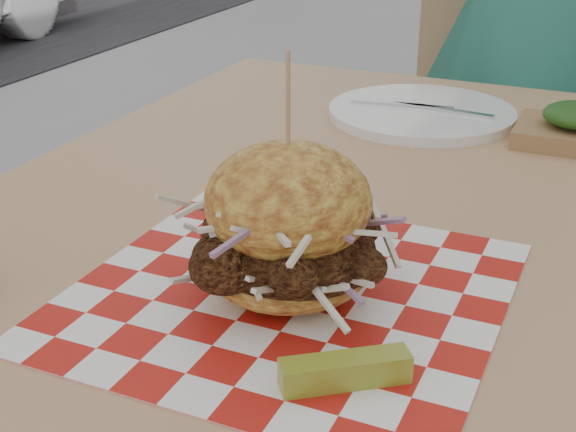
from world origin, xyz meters
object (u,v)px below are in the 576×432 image
object	(u,v)px
diner	(539,20)
sandwich	(288,231)
patio_table	(327,277)
patio_chair	(495,120)

from	to	relation	value
diner	sandwich	world-z (taller)	diner
patio_table	sandwich	xyz separation A→B (m)	(0.03, -0.18, 0.14)
sandwich	patio_table	bearing A→B (deg)	100.13
patio_table	diner	bearing A→B (deg)	84.89
patio_table	patio_chair	bearing A→B (deg)	90.09
patio_chair	sandwich	bearing A→B (deg)	-89.35
diner	sandwich	size ratio (longest dim) A/B	7.59
diner	sandwich	distance (m)	1.10
patio_table	sandwich	world-z (taller)	sandwich
sandwich	diner	bearing A→B (deg)	87.35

